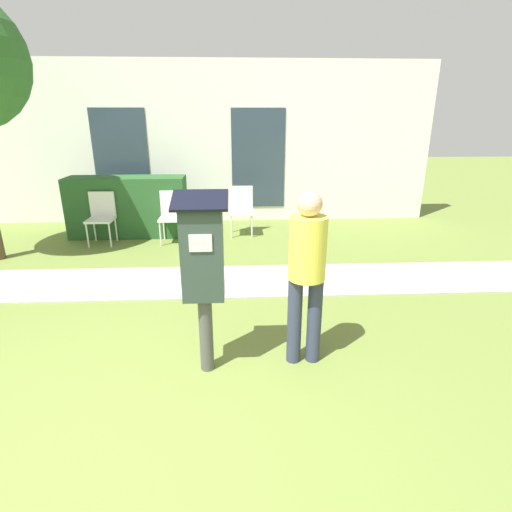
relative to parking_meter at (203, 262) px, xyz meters
The scene contains 9 objects.
ground_plane 1.65m from the parking_meter, 119.58° to the right, with size 40.00×40.00×0.00m, color olive.
sidewalk 2.31m from the parking_meter, 107.88° to the left, with size 12.00×1.10×0.02m.
building_facade 5.58m from the parking_meter, 96.61° to the left, with size 10.00×0.26×3.20m.
parking_meter is the anchor object (origin of this frame).
person_standing 0.89m from the parking_meter, ahead, with size 0.32×0.32×1.58m.
outdoor_chair_left 4.44m from the parking_meter, 118.08° to the left, with size 0.44×0.44×0.90m.
outdoor_chair_middle 4.04m from the parking_meter, 102.17° to the left, with size 0.44×0.44×0.90m.
outdoor_chair_right 4.39m from the parking_meter, 84.96° to the left, with size 0.44×0.44×0.90m.
hedge_row 4.69m from the parking_meter, 111.67° to the left, with size 2.14×0.60×1.10m.
Camera 1 is at (0.92, -1.95, 2.15)m, focal length 28.00 mm.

